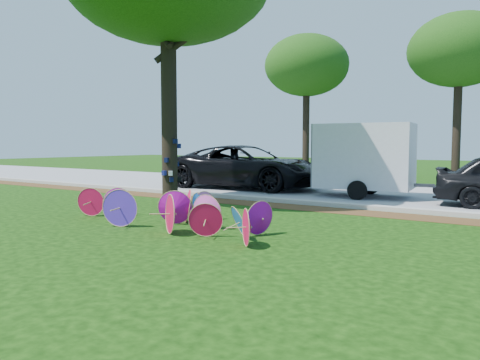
% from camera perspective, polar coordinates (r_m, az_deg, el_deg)
% --- Properties ---
extents(ground, '(90.00, 90.00, 0.00)m').
position_cam_1_polar(ground, '(9.48, -9.35, -6.09)').
color(ground, black).
rests_on(ground, ground).
extents(mulch_strip, '(90.00, 1.00, 0.01)m').
position_cam_1_polar(mulch_strip, '(13.08, 4.31, -3.10)').
color(mulch_strip, '#472D16').
rests_on(mulch_strip, ground).
extents(curb, '(90.00, 0.30, 0.12)m').
position_cam_1_polar(curb, '(13.68, 5.76, -2.55)').
color(curb, '#B7B5AD').
rests_on(curb, ground).
extents(street, '(90.00, 8.00, 0.01)m').
position_cam_1_polar(street, '(17.44, 12.22, -1.29)').
color(street, gray).
rests_on(street, ground).
extents(parasol_pile, '(5.49, 2.24, 0.79)m').
position_cam_1_polar(parasol_pile, '(9.76, -7.45, -3.65)').
color(parasol_pile, '#C50E3E').
rests_on(parasol_pile, ground).
extents(black_van, '(6.10, 3.11, 1.65)m').
position_cam_1_polar(black_van, '(17.95, 0.75, 1.60)').
color(black_van, black).
rests_on(black_van, ground).
extents(cargo_trailer, '(3.12, 2.17, 2.65)m').
position_cam_1_polar(cargo_trailer, '(15.57, 14.99, 2.85)').
color(cargo_trailer, silver).
rests_on(cargo_trailer, ground).
extents(bg_trees, '(20.53, 6.01, 7.40)m').
position_cam_1_polar(bg_trees, '(22.64, 26.24, 14.30)').
color(bg_trees, black).
rests_on(bg_trees, ground).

